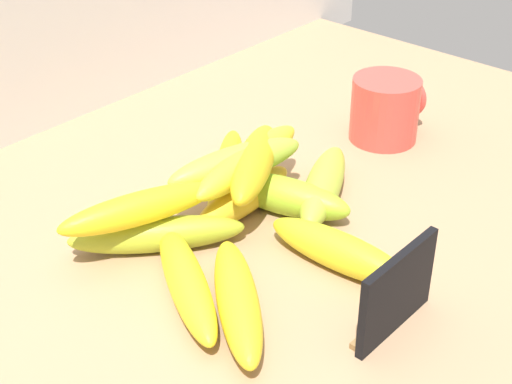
{
  "coord_description": "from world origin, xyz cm",
  "views": [
    {
      "loc": [
        -57.18,
        -45.97,
        51.23
      ],
      "look_at": [
        -4.98,
        0.62,
        8.0
      ],
      "focal_mm": 54.38,
      "sensor_mm": 36.0,
      "label": 1
    }
  ],
  "objects_px": {
    "banana_3": "(187,282)",
    "banana_4": "(237,300)",
    "banana_2": "(323,186)",
    "banana_5": "(339,251)",
    "banana_7": "(244,197)",
    "banana_8": "(157,234)",
    "chalkboard_sign": "(396,295)",
    "banana_10": "(254,163)",
    "banana_12": "(139,208)",
    "banana_1": "(287,194)",
    "banana_6": "(230,181)",
    "banana_9": "(236,163)",
    "banana_0": "(230,166)",
    "banana_11": "(248,161)",
    "coffee_mug": "(386,109)"
  },
  "relations": [
    {
      "from": "banana_5",
      "to": "banana_6",
      "type": "relative_size",
      "value": 0.94
    },
    {
      "from": "banana_4",
      "to": "banana_6",
      "type": "height_order",
      "value": "banana_4"
    },
    {
      "from": "banana_5",
      "to": "banana_8",
      "type": "distance_m",
      "value": 0.19
    },
    {
      "from": "banana_1",
      "to": "banana_4",
      "type": "height_order",
      "value": "banana_1"
    },
    {
      "from": "banana_3",
      "to": "banana_5",
      "type": "distance_m",
      "value": 0.16
    },
    {
      "from": "banana_0",
      "to": "banana_5",
      "type": "distance_m",
      "value": 0.21
    },
    {
      "from": "banana_4",
      "to": "banana_6",
      "type": "distance_m",
      "value": 0.22
    },
    {
      "from": "banana_4",
      "to": "banana_5",
      "type": "height_order",
      "value": "same"
    },
    {
      "from": "banana_12",
      "to": "banana_6",
      "type": "bearing_deg",
      "value": 4.83
    },
    {
      "from": "banana_0",
      "to": "banana_12",
      "type": "distance_m",
      "value": 0.18
    },
    {
      "from": "banana_0",
      "to": "banana_1",
      "type": "height_order",
      "value": "banana_1"
    },
    {
      "from": "banana_10",
      "to": "banana_12",
      "type": "xyz_separation_m",
      "value": [
        -0.14,
        0.03,
        -0.0
      ]
    },
    {
      "from": "banana_7",
      "to": "banana_11",
      "type": "height_order",
      "value": "banana_11"
    },
    {
      "from": "banana_1",
      "to": "banana_5",
      "type": "height_order",
      "value": "banana_1"
    },
    {
      "from": "banana_9",
      "to": "banana_10",
      "type": "relative_size",
      "value": 1.0
    },
    {
      "from": "chalkboard_sign",
      "to": "banana_11",
      "type": "height_order",
      "value": "chalkboard_sign"
    },
    {
      "from": "banana_3",
      "to": "banana_12",
      "type": "xyz_separation_m",
      "value": [
        0.02,
        0.09,
        0.04
      ]
    },
    {
      "from": "banana_11",
      "to": "banana_12",
      "type": "relative_size",
      "value": 1.1
    },
    {
      "from": "banana_9",
      "to": "banana_12",
      "type": "relative_size",
      "value": 0.99
    },
    {
      "from": "chalkboard_sign",
      "to": "banana_3",
      "type": "height_order",
      "value": "chalkboard_sign"
    },
    {
      "from": "chalkboard_sign",
      "to": "banana_10",
      "type": "xyz_separation_m",
      "value": [
        0.07,
        0.23,
        0.02
      ]
    },
    {
      "from": "banana_1",
      "to": "banana_4",
      "type": "relative_size",
      "value": 0.86
    },
    {
      "from": "banana_0",
      "to": "banana_1",
      "type": "bearing_deg",
      "value": -95.92
    },
    {
      "from": "banana_4",
      "to": "banana_7",
      "type": "bearing_deg",
      "value": 40.59
    },
    {
      "from": "banana_1",
      "to": "banana_6",
      "type": "distance_m",
      "value": 0.08
    },
    {
      "from": "chalkboard_sign",
      "to": "banana_7",
      "type": "bearing_deg",
      "value": 77.18
    },
    {
      "from": "banana_6",
      "to": "banana_12",
      "type": "bearing_deg",
      "value": -175.17
    },
    {
      "from": "banana_7",
      "to": "chalkboard_sign",
      "type": "bearing_deg",
      "value": -102.82
    },
    {
      "from": "banana_6",
      "to": "banana_3",
      "type": "bearing_deg",
      "value": -148.87
    },
    {
      "from": "chalkboard_sign",
      "to": "banana_0",
      "type": "relative_size",
      "value": 0.62
    },
    {
      "from": "banana_2",
      "to": "banana_3",
      "type": "relative_size",
      "value": 0.96
    },
    {
      "from": "banana_7",
      "to": "banana_8",
      "type": "distance_m",
      "value": 0.12
    },
    {
      "from": "banana_5",
      "to": "banana_11",
      "type": "relative_size",
      "value": 0.88
    },
    {
      "from": "banana_1",
      "to": "banana_9",
      "type": "bearing_deg",
      "value": 124.35
    },
    {
      "from": "banana_10",
      "to": "banana_2",
      "type": "bearing_deg",
      "value": -38.16
    },
    {
      "from": "banana_2",
      "to": "banana_5",
      "type": "height_order",
      "value": "banana_2"
    },
    {
      "from": "banana_5",
      "to": "banana_7",
      "type": "distance_m",
      "value": 0.14
    },
    {
      "from": "banana_2",
      "to": "banana_10",
      "type": "height_order",
      "value": "banana_10"
    },
    {
      "from": "coffee_mug",
      "to": "banana_7",
      "type": "distance_m",
      "value": 0.26
    },
    {
      "from": "chalkboard_sign",
      "to": "banana_11",
      "type": "relative_size",
      "value": 0.58
    },
    {
      "from": "banana_1",
      "to": "banana_3",
      "type": "xyz_separation_m",
      "value": [
        -0.18,
        -0.03,
        -0.0
      ]
    },
    {
      "from": "banana_3",
      "to": "banana_4",
      "type": "height_order",
      "value": "banana_4"
    },
    {
      "from": "chalkboard_sign",
      "to": "banana_12",
      "type": "distance_m",
      "value": 0.27
    },
    {
      "from": "banana_8",
      "to": "banana_10",
      "type": "distance_m",
      "value": 0.14
    },
    {
      "from": "banana_8",
      "to": "chalkboard_sign",
      "type": "bearing_deg",
      "value": -76.39
    },
    {
      "from": "banana_6",
      "to": "banana_9",
      "type": "height_order",
      "value": "banana_9"
    },
    {
      "from": "banana_3",
      "to": "banana_11",
      "type": "xyz_separation_m",
      "value": [
        0.16,
        0.07,
        0.04
      ]
    },
    {
      "from": "banana_0",
      "to": "banana_10",
      "type": "bearing_deg",
      "value": -114.2
    },
    {
      "from": "coffee_mug",
      "to": "banana_11",
      "type": "relative_size",
      "value": 0.55
    },
    {
      "from": "banana_9",
      "to": "banana_10",
      "type": "distance_m",
      "value": 0.02
    }
  ]
}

